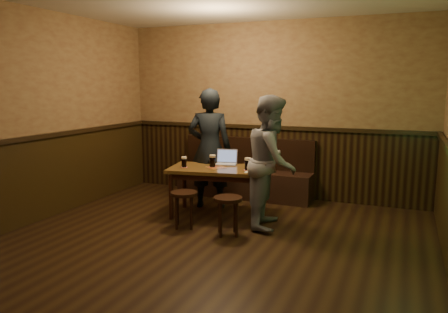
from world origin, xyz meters
The scene contains 12 objects.
room centered at (0.00, 0.22, 1.20)m, with size 5.04×6.04×2.84m.
bench centered at (-0.36, 2.75, 0.31)m, with size 2.20×0.50×0.95m.
pub_table centered at (-0.36, 1.59, 0.59)m, with size 1.38×0.94×0.69m.
stool_left centered at (-0.54, 0.97, 0.37)m, with size 0.44×0.44×0.47m.
stool_right centered at (0.09, 0.92, 0.38)m, with size 0.44×0.44×0.47m.
pint_left centered at (-0.78, 1.44, 0.76)m, with size 0.10×0.10×0.15m.
pint_mid centered at (-0.43, 1.61, 0.77)m, with size 0.11×0.11×0.17m.
pint_right centered at (0.10, 1.58, 0.77)m, with size 0.11×0.11×0.17m.
laptop centered at (-0.33, 1.87, 0.74)m, with size 0.34×0.30×0.21m.
menu centered at (0.22, 1.48, 0.68)m, with size 0.22×0.15×0.00m, color silver.
person_suit centered at (-0.63, 1.96, 0.88)m, with size 0.64×0.42×1.76m, color black.
person_grey centered at (0.47, 1.46, 0.84)m, with size 0.82×0.64×1.69m, color gray.
Camera 1 is at (2.01, -3.81, 1.81)m, focal length 35.00 mm.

